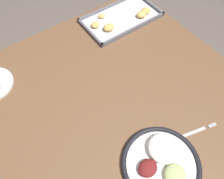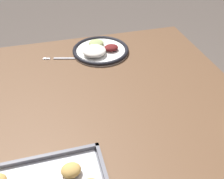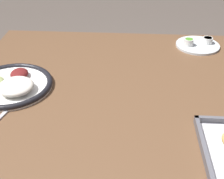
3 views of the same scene
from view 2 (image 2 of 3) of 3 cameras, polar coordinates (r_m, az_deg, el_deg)
name	(u,v)px [view 2 (image 2 of 3)]	position (r m, az deg, el deg)	size (l,w,h in m)	color
dining_table	(109,112)	(1.15, -0.73, -4.87)	(1.12, 1.09, 0.72)	brown
dinner_plate	(100,50)	(1.37, -2.66, 8.59)	(0.29, 0.29, 0.05)	white
fork	(66,58)	(1.35, -10.06, 6.68)	(0.20, 0.06, 0.00)	#B2B2B7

